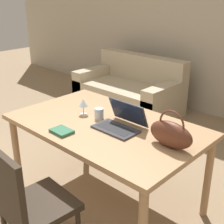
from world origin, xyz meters
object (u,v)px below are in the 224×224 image
object	(u,v)px
couch	(129,92)
laptop	(121,121)
wine_glass	(83,103)
drinking_glass	(99,114)
handbag	(171,134)
chair	(27,202)

from	to	relation	value
couch	laptop	distance (m)	2.37
couch	wine_glass	size ratio (longest dim) A/B	11.16
laptop	wine_glass	size ratio (longest dim) A/B	2.51
laptop	drinking_glass	world-z (taller)	laptop
drinking_glass	handbag	distance (m)	0.72
chair	wine_glass	size ratio (longest dim) A/B	6.33
drinking_glass	laptop	bearing A→B (deg)	-0.93
wine_glass	handbag	world-z (taller)	handbag
wine_glass	chair	bearing A→B (deg)	-66.63
drinking_glass	wine_glass	xyz separation A→B (m)	(-0.16, -0.03, 0.06)
couch	wine_glass	world-z (taller)	wine_glass
wine_glass	handbag	bearing A→B (deg)	1.36
chair	couch	size ratio (longest dim) A/B	0.57
drinking_glass	handbag	xyz separation A→B (m)	(0.71, -0.01, 0.05)
chair	handbag	world-z (taller)	handbag
chair	drinking_glass	bearing A→B (deg)	106.58
handbag	chair	bearing A→B (deg)	-121.65
chair	drinking_glass	xyz separation A→B (m)	(-0.19, 0.85, 0.31)
couch	handbag	xyz separation A→B (m)	(1.90, -1.81, 0.58)
wine_glass	laptop	bearing A→B (deg)	3.48
couch	handbag	size ratio (longest dim) A/B	4.74
chair	drinking_glass	world-z (taller)	chair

